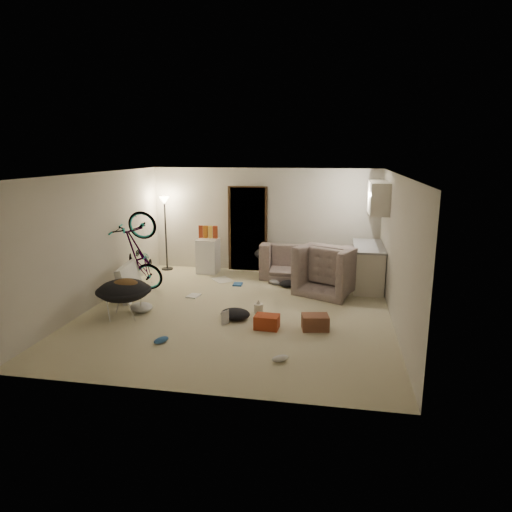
% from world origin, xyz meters
% --- Properties ---
extents(floor, '(5.50, 6.00, 0.02)m').
position_xyz_m(floor, '(0.00, 0.00, -0.01)').
color(floor, beige).
rests_on(floor, ground).
extents(ceiling, '(5.50, 6.00, 0.02)m').
position_xyz_m(ceiling, '(0.00, 0.00, 2.51)').
color(ceiling, white).
rests_on(ceiling, wall_back).
extents(wall_back, '(5.50, 0.02, 2.50)m').
position_xyz_m(wall_back, '(0.00, 3.01, 1.25)').
color(wall_back, beige).
rests_on(wall_back, floor).
extents(wall_front, '(5.50, 0.02, 2.50)m').
position_xyz_m(wall_front, '(0.00, -3.01, 1.25)').
color(wall_front, beige).
rests_on(wall_front, floor).
extents(wall_left, '(0.02, 6.00, 2.50)m').
position_xyz_m(wall_left, '(-2.76, 0.00, 1.25)').
color(wall_left, beige).
rests_on(wall_left, floor).
extents(wall_right, '(0.02, 6.00, 2.50)m').
position_xyz_m(wall_right, '(2.76, 0.00, 1.25)').
color(wall_right, beige).
rests_on(wall_right, floor).
extents(doorway, '(0.85, 0.10, 2.04)m').
position_xyz_m(doorway, '(-0.40, 2.97, 1.02)').
color(doorway, black).
rests_on(doorway, floor).
extents(door_trim, '(0.97, 0.04, 2.10)m').
position_xyz_m(door_trim, '(-0.40, 2.94, 1.02)').
color(door_trim, '#382513').
rests_on(door_trim, floor).
extents(floor_lamp, '(0.28, 0.28, 1.81)m').
position_xyz_m(floor_lamp, '(-2.40, 2.65, 1.31)').
color(floor_lamp, black).
rests_on(floor_lamp, floor).
extents(kitchen_counter, '(0.60, 1.50, 0.88)m').
position_xyz_m(kitchen_counter, '(2.43, 2.00, 0.44)').
color(kitchen_counter, beige).
rests_on(kitchen_counter, floor).
extents(counter_top, '(0.64, 1.54, 0.04)m').
position_xyz_m(counter_top, '(2.43, 2.00, 0.90)').
color(counter_top, gray).
rests_on(counter_top, kitchen_counter).
extents(kitchen_uppers, '(0.38, 1.40, 0.65)m').
position_xyz_m(kitchen_uppers, '(2.56, 2.00, 1.95)').
color(kitchen_uppers, beige).
rests_on(kitchen_uppers, wall_right).
extents(sofa, '(2.12, 0.84, 0.62)m').
position_xyz_m(sofa, '(1.09, 2.45, 0.31)').
color(sofa, '#363D35').
rests_on(sofa, floor).
extents(armchair, '(1.47, 1.40, 0.75)m').
position_xyz_m(armchair, '(1.69, 1.53, 0.37)').
color(armchair, '#363D35').
rests_on(armchair, floor).
extents(bicycle, '(1.75, 0.79, 1.01)m').
position_xyz_m(bicycle, '(-2.30, 0.85, 0.46)').
color(bicycle, black).
rests_on(bicycle, floor).
extents(book_asset, '(0.30, 0.28, 0.02)m').
position_xyz_m(book_asset, '(-0.11, -0.80, 0.01)').
color(book_asset, '#9D3417').
rests_on(book_asset, floor).
extents(mini_fridge, '(0.50, 0.50, 0.83)m').
position_xyz_m(mini_fridge, '(-1.30, 2.55, 0.41)').
color(mini_fridge, white).
rests_on(mini_fridge, floor).
extents(snack_box_0, '(0.12, 0.10, 0.30)m').
position_xyz_m(snack_box_0, '(-1.47, 2.55, 1.00)').
color(snack_box_0, '#9D3417').
rests_on(snack_box_0, mini_fridge).
extents(snack_box_1, '(0.11, 0.09, 0.30)m').
position_xyz_m(snack_box_1, '(-1.35, 2.55, 1.00)').
color(snack_box_1, '#BF6417').
rests_on(snack_box_1, mini_fridge).
extents(snack_box_2, '(0.12, 0.09, 0.30)m').
position_xyz_m(snack_box_2, '(-1.23, 2.55, 1.00)').
color(snack_box_2, gold).
rests_on(snack_box_2, mini_fridge).
extents(snack_box_3, '(0.11, 0.08, 0.30)m').
position_xyz_m(snack_box_3, '(-1.11, 2.55, 1.00)').
color(snack_box_3, '#9D3417').
rests_on(snack_box_3, mini_fridge).
extents(saucer_chair, '(0.96, 0.96, 0.68)m').
position_xyz_m(saucer_chair, '(-1.91, -0.69, 0.41)').
color(saucer_chair, silver).
rests_on(saucer_chair, floor).
extents(hoodie, '(0.50, 0.43, 0.22)m').
position_xyz_m(hoodie, '(-1.86, -0.72, 0.61)').
color(hoodie, '#4C321A').
rests_on(hoodie, saucer_chair).
extents(sofa_drape, '(0.57, 0.47, 0.28)m').
position_xyz_m(sofa_drape, '(0.14, 2.45, 0.54)').
color(sofa_drape, black).
rests_on(sofa_drape, sofa).
extents(tv_box, '(0.41, 1.07, 0.70)m').
position_xyz_m(tv_box, '(-2.30, 0.37, 0.34)').
color(tv_box, silver).
rests_on(tv_box, floor).
extents(drink_case_a, '(0.48, 0.38, 0.25)m').
position_xyz_m(drink_case_a, '(1.45, -0.67, 0.12)').
color(drink_case_a, brown).
rests_on(drink_case_a, floor).
extents(drink_case_b, '(0.41, 0.31, 0.23)m').
position_xyz_m(drink_case_b, '(0.66, -0.77, 0.11)').
color(drink_case_b, '#9D3417').
rests_on(drink_case_b, floor).
extents(juicer, '(0.17, 0.17, 0.24)m').
position_xyz_m(juicer, '(0.39, -0.05, 0.10)').
color(juicer, beige).
rests_on(juicer, floor).
extents(newspaper, '(0.62, 0.63, 0.01)m').
position_xyz_m(newspaper, '(-0.80, 1.96, 0.00)').
color(newspaper, silver).
rests_on(newspaper, floor).
extents(book_blue, '(0.21, 0.28, 0.03)m').
position_xyz_m(book_blue, '(-0.37, 1.63, 0.01)').
color(book_blue, '#295695').
rests_on(book_blue, floor).
extents(book_white, '(0.27, 0.32, 0.03)m').
position_xyz_m(book_white, '(-1.08, 0.66, 0.01)').
color(book_white, silver).
rests_on(book_white, floor).
extents(shoe_0, '(0.26, 0.14, 0.09)m').
position_xyz_m(shoe_0, '(0.49, 2.16, 0.05)').
color(shoe_0, '#295695').
rests_on(shoe_0, floor).
extents(shoe_1, '(0.31, 0.27, 0.11)m').
position_xyz_m(shoe_1, '(0.43, 1.78, 0.06)').
color(shoe_1, slate).
rests_on(shoe_1, floor).
extents(shoe_2, '(0.24, 0.28, 0.10)m').
position_xyz_m(shoe_2, '(-0.86, -1.64, 0.05)').
color(shoe_2, '#295695').
rests_on(shoe_2, floor).
extents(shoe_4, '(0.27, 0.23, 0.10)m').
position_xyz_m(shoe_4, '(1.03, -1.95, 0.05)').
color(shoe_4, white).
rests_on(shoe_4, floor).
extents(clothes_lump_a, '(0.63, 0.57, 0.17)m').
position_xyz_m(clothes_lump_a, '(0.04, -0.41, 0.09)').
color(clothes_lump_a, black).
rests_on(clothes_lump_a, floor).
extents(clothes_lump_b, '(0.56, 0.55, 0.13)m').
position_xyz_m(clothes_lump_b, '(0.75, 1.71, 0.06)').
color(clothes_lump_b, black).
rests_on(clothes_lump_b, floor).
extents(clothes_lump_c, '(0.61, 0.62, 0.15)m').
position_xyz_m(clothes_lump_c, '(-1.76, -0.34, 0.07)').
color(clothes_lump_c, silver).
rests_on(clothes_lump_c, floor).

